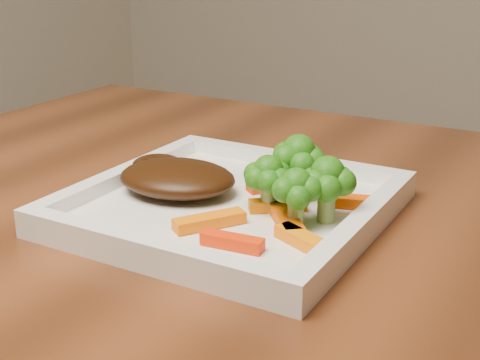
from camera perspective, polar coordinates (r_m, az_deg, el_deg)
The scene contains 13 objects.
plate at distance 0.62m, azimuth -0.80°, elevation -2.54°, with size 0.27×0.27×0.01m, color white.
steak at distance 0.64m, azimuth -5.37°, elevation 0.17°, with size 0.12×0.09×0.03m, color #3A1C08.
broccoli_0 at distance 0.62m, azimuth 5.00°, elevation 1.50°, with size 0.06×0.06×0.07m, color #327112, non-canonical shape.
broccoli_1 at distance 0.57m, azimuth 7.44°, elevation -0.53°, with size 0.06×0.06×0.06m, color #287413, non-canonical shape.
broccoli_2 at distance 0.56m, azimuth 4.81°, elevation -1.25°, with size 0.05×0.05×0.06m, color #387513, non-canonical shape.
broccoli_3 at distance 0.59m, azimuth 2.42°, elevation 0.11°, with size 0.05×0.05×0.06m, color #287313, non-canonical shape.
carrot_0 at distance 0.53m, azimuth -0.67°, elevation -5.27°, with size 0.05×0.01×0.01m, color #F42E03.
carrot_1 at distance 0.53m, azimuth 5.48°, elevation -5.15°, with size 0.06×0.02×0.01m, color orange.
carrot_2 at distance 0.57m, azimuth -2.62°, elevation -3.50°, with size 0.06×0.02×0.01m, color orange.
carrot_3 at distance 0.62m, azimuth 9.57°, elevation -1.83°, with size 0.06×0.02×0.01m, color #E54A03.
carrot_4 at distance 0.66m, azimuth 3.09°, elevation -0.30°, with size 0.06×0.02×0.01m, color red.
carrot_5 at distance 0.57m, azimuth 3.96°, elevation -3.39°, with size 0.06×0.02×0.01m, color #E05403.
carrot_6 at distance 0.60m, azimuth 3.24°, elevation -2.15°, with size 0.05×0.01×0.01m, color #CD6903.
Camera 1 is at (-0.08, -0.38, 0.99)m, focal length 50.00 mm.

